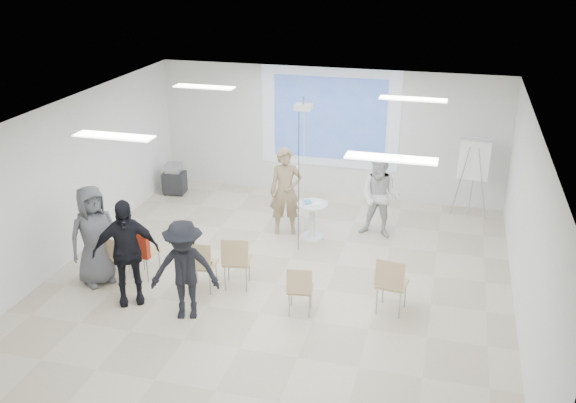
% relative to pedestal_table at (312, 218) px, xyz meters
% --- Properties ---
extents(floor, '(8.00, 9.00, 0.10)m').
position_rel_pedestal_table_xyz_m(floor, '(-0.18, -2.01, -0.48)').
color(floor, beige).
rests_on(floor, ground).
extents(ceiling, '(8.00, 9.00, 0.10)m').
position_rel_pedestal_table_xyz_m(ceiling, '(-0.18, -2.01, 2.62)').
color(ceiling, white).
rests_on(ceiling, wall_back).
extents(wall_back, '(8.00, 0.10, 3.00)m').
position_rel_pedestal_table_xyz_m(wall_back, '(-0.18, 2.54, 1.07)').
color(wall_back, silver).
rests_on(wall_back, floor).
extents(wall_left, '(0.10, 9.00, 3.00)m').
position_rel_pedestal_table_xyz_m(wall_left, '(-4.23, -2.01, 1.07)').
color(wall_left, silver).
rests_on(wall_left, floor).
extents(wall_right, '(0.10, 9.00, 3.00)m').
position_rel_pedestal_table_xyz_m(wall_right, '(3.87, -2.01, 1.07)').
color(wall_right, silver).
rests_on(wall_right, floor).
extents(projection_halo, '(3.20, 0.01, 2.30)m').
position_rel_pedestal_table_xyz_m(projection_halo, '(-0.18, 2.48, 1.42)').
color(projection_halo, silver).
rests_on(projection_halo, wall_back).
extents(projection_image, '(2.60, 0.01, 1.90)m').
position_rel_pedestal_table_xyz_m(projection_image, '(-0.18, 2.46, 1.42)').
color(projection_image, '#375CBB').
rests_on(projection_image, wall_back).
extents(pedestal_table, '(0.82, 0.82, 0.77)m').
position_rel_pedestal_table_xyz_m(pedestal_table, '(0.00, 0.00, 0.00)').
color(pedestal_table, white).
rests_on(pedestal_table, floor).
extents(player_left, '(0.87, 0.72, 2.05)m').
position_rel_pedestal_table_xyz_m(player_left, '(-0.58, 0.13, 0.59)').
color(player_left, '#967D5C').
rests_on(player_left, floor).
extents(player_right, '(1.01, 0.86, 1.90)m').
position_rel_pedestal_table_xyz_m(player_right, '(1.28, 0.46, 0.52)').
color(player_right, silver).
rests_on(player_right, floor).
extents(controller_left, '(0.09, 0.14, 0.04)m').
position_rel_pedestal_table_xyz_m(controller_left, '(-0.40, 0.38, 0.92)').
color(controller_left, white).
rests_on(controller_left, player_left).
extents(controller_right, '(0.06, 0.13, 0.04)m').
position_rel_pedestal_table_xyz_m(controller_right, '(1.10, 0.71, 0.85)').
color(controller_right, white).
rests_on(controller_right, player_right).
extents(chair_far_left, '(0.42, 0.45, 0.81)m').
position_rel_pedestal_table_xyz_m(chair_far_left, '(-3.04, -2.53, 0.05)').
color(chair_far_left, tan).
rests_on(chair_far_left, floor).
extents(chair_left_mid, '(0.52, 0.54, 0.94)m').
position_rel_pedestal_table_xyz_m(chair_left_mid, '(-2.54, -2.40, 0.12)').
color(chair_left_mid, '#CFB777').
rests_on(chair_left_mid, floor).
extents(chair_left_inner, '(0.47, 0.51, 0.94)m').
position_rel_pedestal_table_xyz_m(chair_left_inner, '(-1.35, -2.57, 0.13)').
color(chair_left_inner, tan).
rests_on(chair_left_inner, floor).
extents(chair_center, '(0.54, 0.57, 0.98)m').
position_rel_pedestal_table_xyz_m(chair_center, '(-0.80, -2.33, 0.15)').
color(chair_center, tan).
rests_on(chair_center, floor).
extents(chair_right_inner, '(0.46, 0.48, 0.86)m').
position_rel_pedestal_table_xyz_m(chair_right_inner, '(0.45, -2.86, 0.08)').
color(chair_right_inner, tan).
rests_on(chair_right_inner, floor).
extents(chair_right_far, '(0.53, 0.56, 0.99)m').
position_rel_pedestal_table_xyz_m(chair_right_far, '(1.84, -2.45, 0.15)').
color(chair_right_far, tan).
rests_on(chair_right_far, floor).
extents(red_jacket, '(0.48, 0.19, 0.44)m').
position_rel_pedestal_table_xyz_m(red_jacket, '(-2.52, -2.54, 0.29)').
color(red_jacket, '#AB2A15').
rests_on(red_jacket, chair_left_mid).
extents(laptop, '(0.36, 0.28, 0.03)m').
position_rel_pedestal_table_xyz_m(laptop, '(-1.35, -2.47, 0.08)').
color(laptop, black).
rests_on(laptop, chair_left_inner).
extents(audience_left, '(1.41, 1.24, 2.08)m').
position_rel_pedestal_table_xyz_m(audience_left, '(-2.39, -3.17, 0.61)').
color(audience_left, black).
rests_on(audience_left, floor).
extents(audience_mid, '(1.35, 0.95, 1.89)m').
position_rel_pedestal_table_xyz_m(audience_mid, '(-1.28, -3.37, 0.51)').
color(audience_mid, black).
rests_on(audience_mid, floor).
extents(audience_outer, '(1.11, 1.18, 2.02)m').
position_rel_pedestal_table_xyz_m(audience_outer, '(-3.23, -2.73, 0.58)').
color(audience_outer, '#595A5E').
rests_on(audience_outer, floor).
extents(flipchart_easel, '(0.76, 0.58, 1.77)m').
position_rel_pedestal_table_xyz_m(flipchart_easel, '(3.06, 1.93, 0.88)').
color(flipchart_easel, gray).
rests_on(flipchart_easel, floor).
extents(av_cart, '(0.54, 0.45, 0.76)m').
position_rel_pedestal_table_xyz_m(av_cart, '(-3.71, 1.57, -0.08)').
color(av_cart, black).
rests_on(av_cart, floor).
extents(ceiling_projector, '(0.30, 0.25, 3.00)m').
position_rel_pedestal_table_xyz_m(ceiling_projector, '(-0.08, -0.51, 2.26)').
color(ceiling_projector, white).
rests_on(ceiling_projector, ceiling).
extents(fluor_panel_nw, '(1.20, 0.30, 0.02)m').
position_rel_pedestal_table_xyz_m(fluor_panel_nw, '(-2.18, -0.01, 2.54)').
color(fluor_panel_nw, white).
rests_on(fluor_panel_nw, ceiling).
extents(fluor_panel_ne, '(1.20, 0.30, 0.02)m').
position_rel_pedestal_table_xyz_m(fluor_panel_ne, '(1.82, -0.01, 2.54)').
color(fluor_panel_ne, white).
rests_on(fluor_panel_ne, ceiling).
extents(fluor_panel_sw, '(1.20, 0.30, 0.02)m').
position_rel_pedestal_table_xyz_m(fluor_panel_sw, '(-2.18, -3.51, 2.54)').
color(fluor_panel_sw, white).
rests_on(fluor_panel_sw, ceiling).
extents(fluor_panel_se, '(1.20, 0.30, 0.02)m').
position_rel_pedestal_table_xyz_m(fluor_panel_se, '(1.82, -3.51, 2.54)').
color(fluor_panel_se, white).
rests_on(fluor_panel_se, ceiling).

